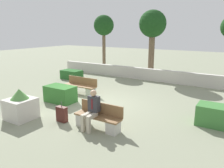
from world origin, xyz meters
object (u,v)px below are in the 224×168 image
at_px(person_seated_man, 92,108).
at_px(tree_leftmost, 104,27).
at_px(planter_corner_left, 21,106).
at_px(tree_center_left, 153,26).
at_px(bench_left_side, 80,88).
at_px(suitcase, 62,114).
at_px(bench_front, 98,119).

distance_m(person_seated_man, tree_leftmost, 11.67).
height_order(person_seated_man, tree_leftmost, tree_leftmost).
xyz_separation_m(planter_corner_left, tree_center_left, (1.18, 9.87, 3.05)).
xyz_separation_m(bench_left_side, suitcase, (1.80, -3.19, -0.05)).
relative_size(bench_front, bench_left_side, 0.90).
distance_m(person_seated_man, tree_center_left, 9.71).
bearing_deg(tree_center_left, tree_leftmost, 173.93).
height_order(bench_left_side, suitcase, bench_left_side).
height_order(tree_leftmost, tree_center_left, tree_center_left).
bearing_deg(tree_leftmost, suitcase, -64.26).
relative_size(bench_left_side, suitcase, 2.45).
relative_size(bench_front, planter_corner_left, 1.46).
bearing_deg(person_seated_man, suitcase, -175.32).
relative_size(bench_left_side, person_seated_man, 1.41).
bearing_deg(person_seated_man, bench_left_side, 135.16).
relative_size(person_seated_man, suitcase, 1.74).
xyz_separation_m(person_seated_man, planter_corner_left, (-2.81, -0.72, -0.24)).
bearing_deg(bench_left_side, planter_corner_left, -77.29).
xyz_separation_m(person_seated_man, suitcase, (-1.30, -0.11, -0.46)).
xyz_separation_m(bench_left_side, tree_leftmost, (-2.89, 6.53, 3.24)).
xyz_separation_m(person_seated_man, tree_leftmost, (-5.99, 9.61, 2.83)).
height_order(person_seated_man, tree_center_left, tree_center_left).
height_order(bench_front, tree_leftmost, tree_leftmost).
height_order(person_seated_man, suitcase, person_seated_man).
bearing_deg(bench_left_side, suitcase, -52.31).
xyz_separation_m(bench_front, tree_leftmost, (-6.15, 9.48, 3.25)).
xyz_separation_m(bench_front, suitcase, (-1.46, -0.24, -0.04)).
distance_m(bench_left_side, tree_center_left, 7.02).
xyz_separation_m(planter_corner_left, tree_leftmost, (-3.18, 10.33, 3.07)).
relative_size(bench_front, tree_center_left, 0.37).
bearing_deg(bench_left_side, person_seated_man, -36.57).
bearing_deg(tree_leftmost, bench_left_side, -66.14).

